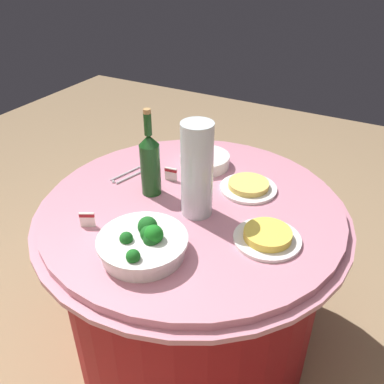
{
  "coord_description": "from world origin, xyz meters",
  "views": [
    {
      "loc": [
        -0.6,
        1.11,
        1.59
      ],
      "look_at": [
        0.0,
        0.0,
        0.79
      ],
      "focal_mm": 38.69,
      "sensor_mm": 36.0,
      "label": 1
    }
  ],
  "objects_px": {
    "wine_bottle": "(150,163)",
    "label_placard_front": "(196,185)",
    "serving_tongs": "(128,175)",
    "label_placard_mid": "(171,173)",
    "food_plate_fried_egg": "(267,237)",
    "food_plate_noodles": "(248,187)",
    "plate_stack": "(205,161)",
    "decorative_fruit_vase": "(197,173)",
    "label_placard_rear": "(87,219)",
    "broccoli_bowl": "(144,244)"
  },
  "relations": [
    {
      "from": "label_placard_mid",
      "to": "label_placard_rear",
      "type": "distance_m",
      "value": 0.41
    },
    {
      "from": "broccoli_bowl",
      "to": "label_placard_rear",
      "type": "height_order",
      "value": "broccoli_bowl"
    },
    {
      "from": "broccoli_bowl",
      "to": "label_placard_rear",
      "type": "xyz_separation_m",
      "value": [
        0.25,
        -0.03,
        -0.01
      ]
    },
    {
      "from": "food_plate_noodles",
      "to": "label_placard_mid",
      "type": "relative_size",
      "value": 4.0
    },
    {
      "from": "plate_stack",
      "to": "decorative_fruit_vase",
      "type": "distance_m",
      "value": 0.37
    },
    {
      "from": "wine_bottle",
      "to": "food_plate_fried_egg",
      "type": "relative_size",
      "value": 1.53
    },
    {
      "from": "wine_bottle",
      "to": "label_placard_mid",
      "type": "relative_size",
      "value": 6.11
    },
    {
      "from": "decorative_fruit_vase",
      "to": "food_plate_fried_egg",
      "type": "distance_m",
      "value": 0.31
    },
    {
      "from": "label_placard_front",
      "to": "food_plate_fried_egg",
      "type": "bearing_deg",
      "value": 156.06
    },
    {
      "from": "decorative_fruit_vase",
      "to": "label_placard_front",
      "type": "relative_size",
      "value": 6.18
    },
    {
      "from": "wine_bottle",
      "to": "label_placard_front",
      "type": "xyz_separation_m",
      "value": [
        -0.14,
        -0.09,
        -0.1
      ]
    },
    {
      "from": "food_plate_fried_egg",
      "to": "food_plate_noodles",
      "type": "height_order",
      "value": "food_plate_fried_egg"
    },
    {
      "from": "wine_bottle",
      "to": "decorative_fruit_vase",
      "type": "relative_size",
      "value": 0.99
    },
    {
      "from": "decorative_fruit_vase",
      "to": "wine_bottle",
      "type": "bearing_deg",
      "value": -8.9
    },
    {
      "from": "serving_tongs",
      "to": "label_placard_rear",
      "type": "distance_m",
      "value": 0.35
    },
    {
      "from": "broccoli_bowl",
      "to": "label_placard_mid",
      "type": "height_order",
      "value": "broccoli_bowl"
    },
    {
      "from": "serving_tongs",
      "to": "label_placard_mid",
      "type": "relative_size",
      "value": 3.03
    },
    {
      "from": "plate_stack",
      "to": "food_plate_noodles",
      "type": "bearing_deg",
      "value": 158.99
    },
    {
      "from": "plate_stack",
      "to": "label_placard_mid",
      "type": "height_order",
      "value": "label_placard_mid"
    },
    {
      "from": "plate_stack",
      "to": "label_placard_mid",
      "type": "bearing_deg",
      "value": 69.42
    },
    {
      "from": "food_plate_fried_egg",
      "to": "label_placard_rear",
      "type": "distance_m",
      "value": 0.6
    },
    {
      "from": "food_plate_fried_egg",
      "to": "food_plate_noodles",
      "type": "xyz_separation_m",
      "value": [
        0.17,
        -0.26,
        -0.0
      ]
    },
    {
      "from": "broccoli_bowl",
      "to": "plate_stack",
      "type": "relative_size",
      "value": 1.33
    },
    {
      "from": "food_plate_fried_egg",
      "to": "label_placard_rear",
      "type": "xyz_separation_m",
      "value": [
        0.56,
        0.22,
        0.01
      ]
    },
    {
      "from": "food_plate_noodles",
      "to": "food_plate_fried_egg",
      "type": "bearing_deg",
      "value": 123.09
    },
    {
      "from": "plate_stack",
      "to": "decorative_fruit_vase",
      "type": "height_order",
      "value": "decorative_fruit_vase"
    },
    {
      "from": "serving_tongs",
      "to": "label_placard_mid",
      "type": "bearing_deg",
      "value": -161.85
    },
    {
      "from": "broccoli_bowl",
      "to": "plate_stack",
      "type": "height_order",
      "value": "broccoli_bowl"
    },
    {
      "from": "decorative_fruit_vase",
      "to": "label_placard_rear",
      "type": "xyz_separation_m",
      "value": [
        0.28,
        0.25,
        -0.13
      ]
    },
    {
      "from": "decorative_fruit_vase",
      "to": "serving_tongs",
      "type": "xyz_separation_m",
      "value": [
        0.37,
        -0.09,
        -0.16
      ]
    },
    {
      "from": "label_placard_mid",
      "to": "serving_tongs",
      "type": "bearing_deg",
      "value": 18.15
    },
    {
      "from": "decorative_fruit_vase",
      "to": "label_placard_mid",
      "type": "height_order",
      "value": "decorative_fruit_vase"
    },
    {
      "from": "broccoli_bowl",
      "to": "wine_bottle",
      "type": "xyz_separation_m",
      "value": [
        0.18,
        -0.31,
        0.09
      ]
    },
    {
      "from": "label_placard_mid",
      "to": "food_plate_noodles",
      "type": "bearing_deg",
      "value": -164.91
    },
    {
      "from": "serving_tongs",
      "to": "food_plate_noodles",
      "type": "xyz_separation_m",
      "value": [
        -0.47,
        -0.14,
        0.01
      ]
    },
    {
      "from": "wine_bottle",
      "to": "label_placard_rear",
      "type": "xyz_separation_m",
      "value": [
        0.07,
        0.28,
        -0.1
      ]
    },
    {
      "from": "label_placard_front",
      "to": "wine_bottle",
      "type": "bearing_deg",
      "value": 30.7
    },
    {
      "from": "label_placard_front",
      "to": "label_placard_rear",
      "type": "bearing_deg",
      "value": 59.61
    },
    {
      "from": "serving_tongs",
      "to": "label_placard_rear",
      "type": "relative_size",
      "value": 3.03
    },
    {
      "from": "serving_tongs",
      "to": "label_placard_rear",
      "type": "xyz_separation_m",
      "value": [
        -0.08,
        0.34,
        0.03
      ]
    },
    {
      "from": "food_plate_fried_egg",
      "to": "label_placard_front",
      "type": "distance_m",
      "value": 0.38
    },
    {
      "from": "label_placard_mid",
      "to": "label_placard_rear",
      "type": "bearing_deg",
      "value": 77.26
    },
    {
      "from": "label_placard_front",
      "to": "label_placard_mid",
      "type": "relative_size",
      "value": 1.0
    },
    {
      "from": "wine_bottle",
      "to": "food_plate_noodles",
      "type": "xyz_separation_m",
      "value": [
        -0.32,
        -0.19,
        -0.11
      ]
    },
    {
      "from": "wine_bottle",
      "to": "serving_tongs",
      "type": "relative_size",
      "value": 2.02
    },
    {
      "from": "label_placard_front",
      "to": "label_placard_rear",
      "type": "height_order",
      "value": "same"
    },
    {
      "from": "label_placard_mid",
      "to": "label_placard_rear",
      "type": "height_order",
      "value": "same"
    },
    {
      "from": "decorative_fruit_vase",
      "to": "broccoli_bowl",
      "type": "bearing_deg",
      "value": 82.89
    },
    {
      "from": "broccoli_bowl",
      "to": "label_placard_rear",
      "type": "distance_m",
      "value": 0.25
    },
    {
      "from": "plate_stack",
      "to": "label_placard_rear",
      "type": "height_order",
      "value": "label_placard_rear"
    }
  ]
}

